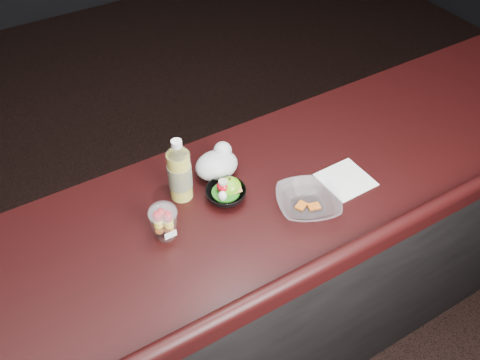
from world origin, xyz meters
name	(u,v)px	position (x,y,z in m)	size (l,w,h in m)	color
room_shell	(279,16)	(0.00, 0.00, 1.83)	(8.00, 8.00, 8.00)	black
counter	(219,302)	(0.00, 0.30, 0.51)	(4.06, 0.71, 1.02)	black
lemonade_bottle	(180,174)	(-0.05, 0.43, 1.12)	(0.08, 0.08, 0.24)	gold
fruit_cup	(164,221)	(-0.17, 0.30, 1.08)	(0.09, 0.09, 0.13)	white
green_apple	(230,187)	(0.09, 0.35, 1.05)	(0.08, 0.08, 0.08)	#3E860F
plastic_bag	(217,163)	(0.10, 0.46, 1.07)	(0.15, 0.12, 0.11)	silver
snack_bowl	(226,193)	(0.06, 0.34, 1.04)	(0.17, 0.17, 0.07)	black
takeout_bowl	(308,202)	(0.27, 0.17, 1.05)	(0.27, 0.27, 0.05)	silver
paper_napkin	(346,180)	(0.46, 0.20, 1.02)	(0.16, 0.16, 0.00)	white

